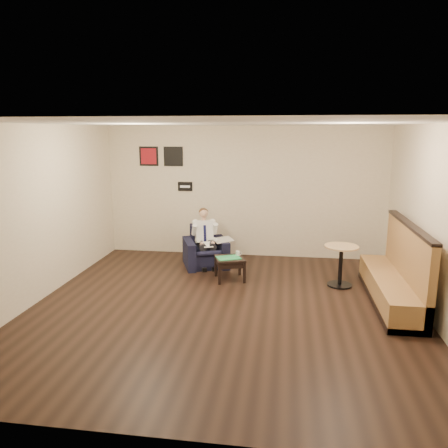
# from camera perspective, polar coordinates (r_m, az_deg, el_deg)

# --- Properties ---
(ground) EXTENTS (6.00, 6.00, 0.00)m
(ground) POSITION_cam_1_polar(r_m,az_deg,el_deg) (6.91, 0.05, -10.86)
(ground) COLOR black
(ground) RESTS_ON ground
(wall_back) EXTENTS (6.00, 0.02, 2.80)m
(wall_back) POSITION_cam_1_polar(r_m,az_deg,el_deg) (9.43, 2.66, 4.18)
(wall_back) COLOR beige
(wall_back) RESTS_ON ground
(wall_front) EXTENTS (6.00, 0.02, 2.80)m
(wall_front) POSITION_cam_1_polar(r_m,az_deg,el_deg) (3.65, -6.75, -8.69)
(wall_front) COLOR beige
(wall_front) RESTS_ON ground
(wall_left) EXTENTS (0.02, 6.00, 2.80)m
(wall_left) POSITION_cam_1_polar(r_m,az_deg,el_deg) (7.52, -23.20, 1.20)
(wall_left) COLOR beige
(wall_left) RESTS_ON ground
(wall_right) EXTENTS (0.02, 6.00, 2.80)m
(wall_right) POSITION_cam_1_polar(r_m,az_deg,el_deg) (6.76, 26.11, -0.19)
(wall_right) COLOR beige
(wall_right) RESTS_ON ground
(ceiling) EXTENTS (6.00, 6.00, 0.02)m
(ceiling) POSITION_cam_1_polar(r_m,az_deg,el_deg) (6.36, 0.06, 13.05)
(ceiling) COLOR white
(ceiling) RESTS_ON wall_back
(seating_sign) EXTENTS (0.32, 0.02, 0.20)m
(seating_sign) POSITION_cam_1_polar(r_m,az_deg,el_deg) (9.61, -5.10, 4.90)
(seating_sign) COLOR black
(seating_sign) RESTS_ON wall_back
(art_print_left) EXTENTS (0.42, 0.03, 0.42)m
(art_print_left) POSITION_cam_1_polar(r_m,az_deg,el_deg) (9.77, -9.80, 8.72)
(art_print_left) COLOR maroon
(art_print_left) RESTS_ON wall_back
(art_print_right) EXTENTS (0.42, 0.03, 0.42)m
(art_print_right) POSITION_cam_1_polar(r_m,az_deg,el_deg) (9.62, -6.64, 8.76)
(art_print_right) COLOR black
(art_print_right) RESTS_ON wall_back
(armchair) EXTENTS (1.08, 1.08, 0.81)m
(armchair) POSITION_cam_1_polar(r_m,az_deg,el_deg) (8.82, -2.41, -2.96)
(armchair) COLOR black
(armchair) RESTS_ON ground
(seated_man) EXTENTS (0.78, 0.93, 1.11)m
(seated_man) POSITION_cam_1_polar(r_m,az_deg,el_deg) (8.68, -2.30, -2.19)
(seated_man) COLOR white
(seated_man) RESTS_ON armchair
(lap_papers) EXTENTS (0.28, 0.32, 0.01)m
(lap_papers) POSITION_cam_1_polar(r_m,az_deg,el_deg) (8.61, -2.19, -2.69)
(lap_papers) COLOR white
(lap_papers) RESTS_ON seated_man
(newspaper) EXTENTS (0.50, 0.55, 0.01)m
(newspaper) POSITION_cam_1_polar(r_m,az_deg,el_deg) (8.77, -0.14, -2.06)
(newspaper) COLOR silver
(newspaper) RESTS_ON armchair
(side_table) EXTENTS (0.64, 0.64, 0.42)m
(side_table) POSITION_cam_1_polar(r_m,az_deg,el_deg) (8.07, 0.76, -5.84)
(side_table) COLOR black
(side_table) RESTS_ON ground
(green_folder) EXTENTS (0.51, 0.45, 0.01)m
(green_folder) POSITION_cam_1_polar(r_m,az_deg,el_deg) (7.98, 0.59, -4.42)
(green_folder) COLOR #24B65F
(green_folder) RESTS_ON side_table
(coffee_mug) EXTENTS (0.10, 0.10, 0.09)m
(coffee_mug) POSITION_cam_1_polar(r_m,az_deg,el_deg) (8.13, 1.80, -3.84)
(coffee_mug) COLOR white
(coffee_mug) RESTS_ON side_table
(smartphone) EXTENTS (0.14, 0.08, 0.01)m
(smartphone) POSITION_cam_1_polar(r_m,az_deg,el_deg) (8.15, 0.91, -4.08)
(smartphone) COLOR black
(smartphone) RESTS_ON side_table
(banquette) EXTENTS (0.59, 2.47, 1.26)m
(banquette) POSITION_cam_1_polar(r_m,az_deg,el_deg) (7.41, 21.10, -4.90)
(banquette) COLOR olive
(banquette) RESTS_ON ground
(cafe_table) EXTENTS (0.73, 0.73, 0.73)m
(cafe_table) POSITION_cam_1_polar(r_m,az_deg,el_deg) (7.97, 14.98, -5.30)
(cafe_table) COLOR tan
(cafe_table) RESTS_ON ground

